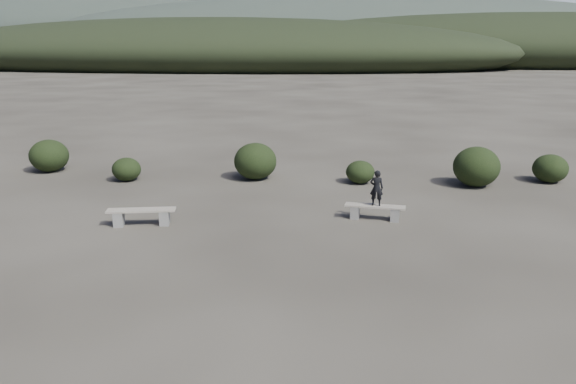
# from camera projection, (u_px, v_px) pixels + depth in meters

# --- Properties ---
(ground) EXTENTS (1200.00, 1200.00, 0.00)m
(ground) POSITION_uv_depth(u_px,v_px,m) (252.00, 295.00, 10.63)
(ground) COLOR #2F2B25
(ground) RESTS_ON ground
(bench_left) EXTENTS (1.80, 0.72, 0.44)m
(bench_left) POSITION_uv_depth(u_px,v_px,m) (142.00, 215.00, 14.60)
(bench_left) COLOR slate
(bench_left) RESTS_ON ground
(bench_right) EXTENTS (1.63, 0.52, 0.40)m
(bench_right) POSITION_uv_depth(u_px,v_px,m) (375.00, 211.00, 15.07)
(bench_right) COLOR slate
(bench_right) RESTS_ON ground
(seated_person) EXTENTS (0.36, 0.24, 0.97)m
(seated_person) POSITION_uv_depth(u_px,v_px,m) (377.00, 188.00, 14.90)
(seated_person) COLOR black
(seated_person) RESTS_ON bench_right
(shrub_a) EXTENTS (0.98, 0.98, 0.80)m
(shrub_a) POSITION_uv_depth(u_px,v_px,m) (126.00, 169.00, 19.26)
(shrub_a) COLOR black
(shrub_a) RESTS_ON ground
(shrub_b) EXTENTS (1.48, 1.48, 1.27)m
(shrub_b) POSITION_uv_depth(u_px,v_px,m) (255.00, 161.00, 19.44)
(shrub_b) COLOR black
(shrub_b) RESTS_ON ground
(shrub_c) EXTENTS (0.97, 0.97, 0.77)m
(shrub_c) POSITION_uv_depth(u_px,v_px,m) (360.00, 172.00, 18.91)
(shrub_c) COLOR black
(shrub_c) RESTS_ON ground
(shrub_d) EXTENTS (1.51, 1.51, 1.32)m
(shrub_d) POSITION_uv_depth(u_px,v_px,m) (476.00, 167.00, 18.46)
(shrub_d) COLOR black
(shrub_d) RESTS_ON ground
(shrub_e) EXTENTS (1.16, 1.16, 0.96)m
(shrub_e) POSITION_uv_depth(u_px,v_px,m) (550.00, 168.00, 19.02)
(shrub_e) COLOR black
(shrub_e) RESTS_ON ground
(shrub_f) EXTENTS (1.40, 1.40, 1.18)m
(shrub_f) POSITION_uv_depth(u_px,v_px,m) (49.00, 156.00, 20.60)
(shrub_f) COLOR black
(shrub_f) RESTS_ON ground
(mountain_ridges) EXTENTS (500.00, 400.00, 56.00)m
(mountain_ridges) POSITION_uv_depth(u_px,v_px,m) (340.00, 30.00, 333.86)
(mountain_ridges) COLOR black
(mountain_ridges) RESTS_ON ground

